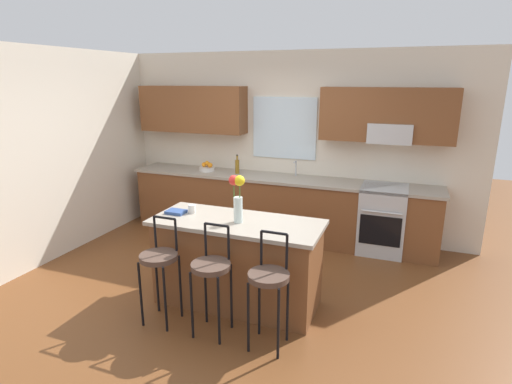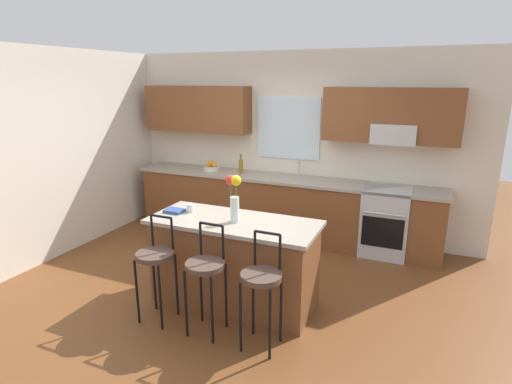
{
  "view_description": "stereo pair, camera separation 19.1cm",
  "coord_description": "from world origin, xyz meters",
  "px_view_note": "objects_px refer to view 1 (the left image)",
  "views": [
    {
      "loc": [
        1.76,
        -3.83,
        2.3
      ],
      "look_at": [
        0.1,
        0.55,
        1.0
      ],
      "focal_mm": 28.56,
      "sensor_mm": 36.0,
      "label": 1
    },
    {
      "loc": [
        1.94,
        -3.75,
        2.3
      ],
      "look_at": [
        0.1,
        0.55,
        1.0
      ],
      "focal_mm": 28.56,
      "sensor_mm": 36.0,
      "label": 2
    }
  ],
  "objects_px": {
    "bar_stool_near": "(159,261)",
    "mug_ceramic": "(192,209)",
    "oven_range": "(382,219)",
    "flower_vase": "(237,195)",
    "kitchen_island": "(237,262)",
    "fruit_bowl_oranges": "(207,168)",
    "bar_stool_far": "(269,281)",
    "cookbook": "(176,212)",
    "bottle_olive_oil": "(237,166)",
    "bar_stool_middle": "(211,271)"
  },
  "relations": [
    {
      "from": "bar_stool_near",
      "to": "kitchen_island",
      "type": "bearing_deg",
      "value": 46.53
    },
    {
      "from": "cookbook",
      "to": "fruit_bowl_oranges",
      "type": "relative_size",
      "value": 0.83
    },
    {
      "from": "bar_stool_near",
      "to": "mug_ceramic",
      "type": "distance_m",
      "value": 0.72
    },
    {
      "from": "oven_range",
      "to": "kitchen_island",
      "type": "xyz_separation_m",
      "value": [
        -1.31,
        -1.94,
        0.0
      ]
    },
    {
      "from": "fruit_bowl_oranges",
      "to": "bottle_olive_oil",
      "type": "relative_size",
      "value": 0.83
    },
    {
      "from": "bar_stool_far",
      "to": "cookbook",
      "type": "distance_m",
      "value": 1.4
    },
    {
      "from": "bar_stool_middle",
      "to": "bottle_olive_oil",
      "type": "distance_m",
      "value": 2.71
    },
    {
      "from": "mug_ceramic",
      "to": "cookbook",
      "type": "height_order",
      "value": "mug_ceramic"
    },
    {
      "from": "oven_range",
      "to": "bottle_olive_oil",
      "type": "bearing_deg",
      "value": 179.34
    },
    {
      "from": "bar_stool_near",
      "to": "bar_stool_far",
      "type": "relative_size",
      "value": 1.0
    },
    {
      "from": "oven_range",
      "to": "flower_vase",
      "type": "xyz_separation_m",
      "value": [
        -1.28,
        -1.97,
        0.74
      ]
    },
    {
      "from": "mug_ceramic",
      "to": "bottle_olive_oil",
      "type": "bearing_deg",
      "value": 98.83
    },
    {
      "from": "oven_range",
      "to": "kitchen_island",
      "type": "distance_m",
      "value": 2.34
    },
    {
      "from": "bar_stool_near",
      "to": "bottle_olive_oil",
      "type": "distance_m",
      "value": 2.59
    },
    {
      "from": "flower_vase",
      "to": "cookbook",
      "type": "relative_size",
      "value": 2.42
    },
    {
      "from": "kitchen_island",
      "to": "mug_ceramic",
      "type": "distance_m",
      "value": 0.74
    },
    {
      "from": "bar_stool_far",
      "to": "cookbook",
      "type": "bearing_deg",
      "value": 155.59
    },
    {
      "from": "bar_stool_far",
      "to": "flower_vase",
      "type": "height_order",
      "value": "flower_vase"
    },
    {
      "from": "kitchen_island",
      "to": "cookbook",
      "type": "height_order",
      "value": "cookbook"
    },
    {
      "from": "oven_range",
      "to": "bottle_olive_oil",
      "type": "relative_size",
      "value": 3.19
    },
    {
      "from": "bar_stool_near",
      "to": "fruit_bowl_oranges",
      "type": "distance_m",
      "value": 2.69
    },
    {
      "from": "fruit_bowl_oranges",
      "to": "bottle_olive_oil",
      "type": "xyz_separation_m",
      "value": [
        0.51,
        -0.0,
        0.06
      ]
    },
    {
      "from": "bar_stool_far",
      "to": "cookbook",
      "type": "height_order",
      "value": "bar_stool_far"
    },
    {
      "from": "oven_range",
      "to": "flower_vase",
      "type": "height_order",
      "value": "flower_vase"
    },
    {
      "from": "bar_stool_far",
      "to": "flower_vase",
      "type": "xyz_separation_m",
      "value": [
        -0.52,
        0.54,
        0.57
      ]
    },
    {
      "from": "bar_stool_middle",
      "to": "fruit_bowl_oranges",
      "type": "xyz_separation_m",
      "value": [
        -1.35,
        2.55,
        0.34
      ]
    },
    {
      "from": "oven_range",
      "to": "bar_stool_far",
      "type": "height_order",
      "value": "bar_stool_far"
    },
    {
      "from": "bar_stool_far",
      "to": "mug_ceramic",
      "type": "relative_size",
      "value": 11.58
    },
    {
      "from": "bar_stool_near",
      "to": "fruit_bowl_oranges",
      "type": "bearing_deg",
      "value": 107.45
    },
    {
      "from": "fruit_bowl_oranges",
      "to": "cookbook",
      "type": "bearing_deg",
      "value": -71.76
    },
    {
      "from": "oven_range",
      "to": "mug_ceramic",
      "type": "bearing_deg",
      "value": -134.63
    },
    {
      "from": "bar_stool_near",
      "to": "cookbook",
      "type": "bearing_deg",
      "value": 104.63
    },
    {
      "from": "bar_stool_near",
      "to": "bottle_olive_oil",
      "type": "bearing_deg",
      "value": 96.5
    },
    {
      "from": "kitchen_island",
      "to": "cookbook",
      "type": "relative_size",
      "value": 8.73
    },
    {
      "from": "kitchen_island",
      "to": "bar_stool_middle",
      "type": "distance_m",
      "value": 0.6
    },
    {
      "from": "kitchen_island",
      "to": "bar_stool_middle",
      "type": "relative_size",
      "value": 1.68
    },
    {
      "from": "cookbook",
      "to": "oven_range",
      "type": "bearing_deg",
      "value": 44.18
    },
    {
      "from": "cookbook",
      "to": "bottle_olive_oil",
      "type": "xyz_separation_m",
      "value": [
        -0.14,
        1.98,
        0.1
      ]
    },
    {
      "from": "cookbook",
      "to": "bottle_olive_oil",
      "type": "height_order",
      "value": "bottle_olive_oil"
    },
    {
      "from": "flower_vase",
      "to": "mug_ceramic",
      "type": "bearing_deg",
      "value": 170.64
    },
    {
      "from": "bar_stool_far",
      "to": "bottle_olive_oil",
      "type": "height_order",
      "value": "bottle_olive_oil"
    },
    {
      "from": "bar_stool_middle",
      "to": "flower_vase",
      "type": "xyz_separation_m",
      "value": [
        0.03,
        0.54,
        0.57
      ]
    },
    {
      "from": "mug_ceramic",
      "to": "cookbook",
      "type": "xyz_separation_m",
      "value": [
        -0.15,
        -0.07,
        -0.03
      ]
    },
    {
      "from": "mug_ceramic",
      "to": "bottle_olive_oil",
      "type": "xyz_separation_m",
      "value": [
        -0.3,
        1.9,
        0.07
      ]
    },
    {
      "from": "kitchen_island",
      "to": "bar_stool_middle",
      "type": "height_order",
      "value": "bar_stool_middle"
    },
    {
      "from": "bar_stool_near",
      "to": "fruit_bowl_oranges",
      "type": "xyz_separation_m",
      "value": [
        -0.8,
        2.55,
        0.34
      ]
    },
    {
      "from": "bottle_olive_oil",
      "to": "kitchen_island",
      "type": "bearing_deg",
      "value": -66.84
    },
    {
      "from": "oven_range",
      "to": "fruit_bowl_oranges",
      "type": "distance_m",
      "value": 2.71
    },
    {
      "from": "bottle_olive_oil",
      "to": "bar_stool_near",
      "type": "bearing_deg",
      "value": -83.5
    },
    {
      "from": "mug_ceramic",
      "to": "fruit_bowl_oranges",
      "type": "xyz_separation_m",
      "value": [
        -0.81,
        1.91,
        0.01
      ]
    }
  ]
}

